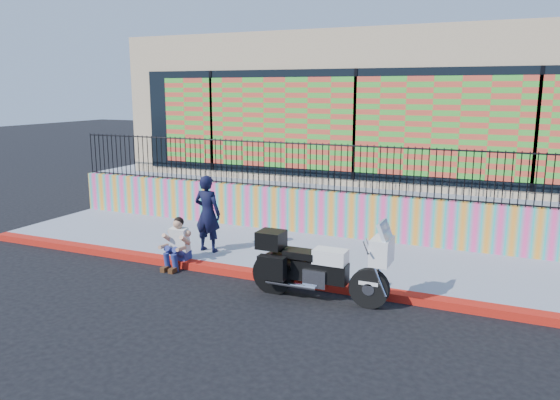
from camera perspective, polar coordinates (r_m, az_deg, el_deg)
The scene contains 10 objects.
ground at distance 10.83m, azimuth 1.16°, elevation -8.71°, with size 90.00×90.00×0.00m, color black.
red_curb at distance 10.80m, azimuth 1.16°, elevation -8.33°, with size 16.00×0.30×0.15m, color #A80C10.
sidewalk at distance 12.26m, azimuth 4.18°, elevation -5.92°, with size 16.00×3.00×0.15m, color gray.
mural_wall at distance 13.56m, azimuth 6.52°, elevation -1.52°, with size 16.00×0.20×1.10m, color #FF4390.
metal_fence at distance 13.35m, azimuth 6.63°, elevation 3.29°, with size 15.80×0.04×1.20m, color black, non-canonical shape.
elevated_platform at distance 18.42m, azimuth 11.32°, elevation 1.54°, with size 16.00×10.00×1.25m, color gray.
storefront_building at distance 17.94m, azimuth 11.50°, elevation 9.71°, with size 14.00×8.06×4.00m.
police_motorcycle at distance 9.87m, azimuth 3.94°, elevation -6.72°, with size 2.53×0.84×1.57m.
police_officer at distance 12.29m, azimuth -7.58°, elevation -1.41°, with size 0.63×0.41×1.73m, color black.
seated_man at distance 11.78m, azimuth -10.83°, elevation -4.92°, with size 0.54×0.71×1.06m.
Camera 1 is at (3.94, -9.37, 3.74)m, focal length 35.00 mm.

